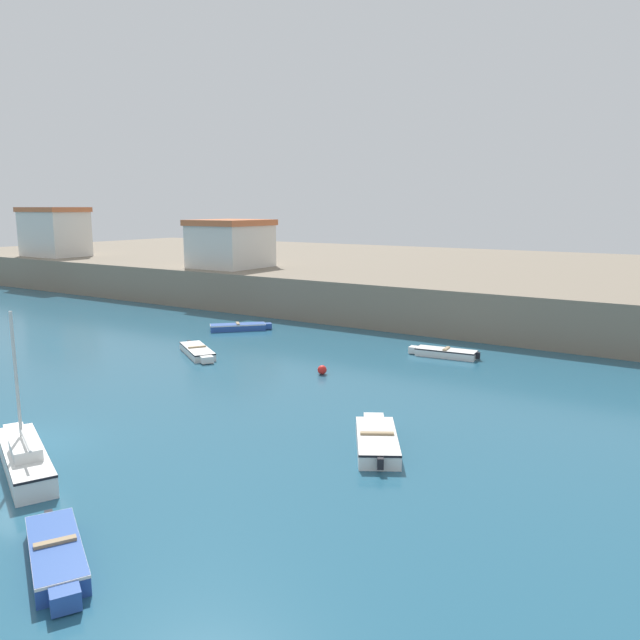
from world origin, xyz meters
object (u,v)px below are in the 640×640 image
at_px(dinghy_white_0, 377,440).
at_px(dinghy_white_2, 445,352).
at_px(mooring_buoy, 322,370).
at_px(dinghy_blue_4, 56,554).
at_px(sailboat_white_3, 24,457).
at_px(harbor_shed_mid_row, 231,243).
at_px(harbor_shed_near_wharf, 55,232).
at_px(dinghy_blue_5, 239,327).
at_px(dinghy_white_1, 198,351).

xyz_separation_m(dinghy_white_0, dinghy_white_2, (-3.08, 13.98, -0.05)).
bearing_deg(mooring_buoy, dinghy_blue_4, -77.42).
relative_size(sailboat_white_3, harbor_shed_mid_row, 0.89).
height_order(dinghy_blue_4, harbor_shed_mid_row, harbor_shed_mid_row).
bearing_deg(harbor_shed_near_wharf, dinghy_white_2, -10.16).
bearing_deg(harbor_shed_mid_row, dinghy_blue_5, -47.06).
distance_m(sailboat_white_3, harbor_shed_mid_row, 36.09).
xyz_separation_m(dinghy_white_2, harbor_shed_near_wharf, (-47.48, 8.51, 5.44)).
height_order(sailboat_white_3, harbor_shed_near_wharf, harbor_shed_near_wharf).
bearing_deg(dinghy_white_2, harbor_shed_mid_row, 158.69).
height_order(dinghy_blue_5, harbor_shed_near_wharf, harbor_shed_near_wharf).
relative_size(dinghy_blue_4, harbor_shed_near_wharf, 0.57).
relative_size(dinghy_white_0, mooring_buoy, 9.21).
relative_size(mooring_buoy, harbor_shed_mid_row, 0.07).
bearing_deg(sailboat_white_3, dinghy_white_1, 113.95).
bearing_deg(dinghy_blue_4, sailboat_white_3, 154.06).
height_order(dinghy_white_1, dinghy_white_2, dinghy_white_2).
bearing_deg(dinghy_blue_4, dinghy_white_0, 74.56).
xyz_separation_m(dinghy_white_2, harbor_shed_mid_row, (-23.48, 9.16, 4.91)).
xyz_separation_m(dinghy_blue_4, harbor_shed_near_wharf, (-47.67, 32.98, 5.40)).
xyz_separation_m(dinghy_white_0, dinghy_blue_4, (-2.90, -10.49, -0.01)).
distance_m(dinghy_white_0, mooring_buoy, 9.86).
bearing_deg(harbor_shed_near_wharf, dinghy_white_0, -23.98).
bearing_deg(dinghy_white_0, harbor_shed_mid_row, 138.94).
height_order(dinghy_white_0, harbor_shed_mid_row, harbor_shed_mid_row).
distance_m(dinghy_blue_5, harbor_shed_near_wharf, 34.48).
relative_size(dinghy_white_0, dinghy_blue_5, 1.21).
distance_m(dinghy_white_2, sailboat_white_3, 22.41).
distance_m(dinghy_blue_5, harbor_shed_mid_row, 13.92).
xyz_separation_m(mooring_buoy, harbor_shed_mid_row, (-19.74, 16.02, 4.92)).
relative_size(dinghy_white_2, dinghy_blue_4, 1.04).
height_order(dinghy_white_0, sailboat_white_3, sailboat_white_3).
relative_size(dinghy_white_1, mooring_buoy, 8.96).
relative_size(dinghy_white_1, dinghy_blue_5, 1.17).
bearing_deg(harbor_shed_near_wharf, harbor_shed_mid_row, 1.56).
bearing_deg(harbor_shed_near_wharf, sailboat_white_3, -35.73).
bearing_deg(sailboat_white_3, dinghy_blue_4, -25.94).
bearing_deg(dinghy_white_0, dinghy_blue_4, -105.44).
height_order(dinghy_white_0, dinghy_white_1, dinghy_white_0).
distance_m(sailboat_white_3, dinghy_blue_4, 6.24).
relative_size(dinghy_white_1, dinghy_white_2, 1.03).
xyz_separation_m(dinghy_blue_4, harbor_shed_mid_row, (-23.67, 33.63, 4.88)).
height_order(dinghy_white_0, dinghy_blue_4, dinghy_white_0).
relative_size(sailboat_white_3, dinghy_blue_5, 1.57).
bearing_deg(harbor_shed_near_wharf, dinghy_white_1, -23.87).
xyz_separation_m(dinghy_white_1, dinghy_blue_4, (12.05, -17.22, 0.04)).
xyz_separation_m(mooring_buoy, harbor_shed_near_wharf, (-43.74, 15.37, 5.45)).
relative_size(dinghy_white_0, dinghy_blue_4, 1.10).
bearing_deg(dinghy_white_1, sailboat_white_3, -66.05).
height_order(dinghy_white_0, dinghy_blue_5, dinghy_white_0).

